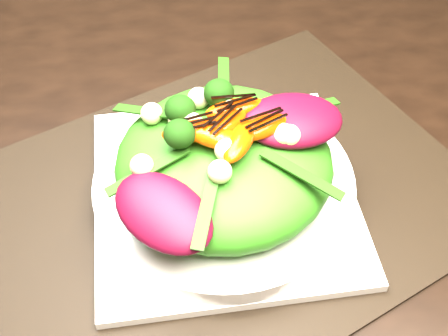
{
  "coord_description": "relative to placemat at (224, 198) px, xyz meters",
  "views": [
    {
      "loc": [
        0.21,
        -0.4,
        1.23
      ],
      "look_at": [
        0.25,
        -0.02,
        0.8
      ],
      "focal_mm": 48.0,
      "sensor_mm": 36.0,
      "label": 1
    }
  ],
  "objects": [
    {
      "name": "placemat",
      "position": [
        0.0,
        0.0,
        0.0
      ],
      "size": [
        0.59,
        0.53,
        0.0
      ],
      "primitive_type": "cube",
      "rotation": [
        0.0,
        0.0,
        0.43
      ],
      "color": "black",
      "rests_on": "dining_table"
    },
    {
      "name": "lettuce_mound",
      "position": [
        0.0,
        -0.0,
        0.05
      ],
      "size": [
        0.25,
        0.25,
        0.07
      ],
      "primitive_type": "ellipsoid",
      "rotation": [
        0.0,
        0.0,
        0.27
      ],
      "color": "#337C17",
      "rests_on": "salad_bowl"
    },
    {
      "name": "macadamia_nut",
      "position": [
        0.02,
        -0.03,
        0.1
      ],
      "size": [
        0.03,
        0.03,
        0.02
      ],
      "primitive_type": "sphere",
      "rotation": [
        0.0,
        0.0,
        0.27
      ],
      "color": "#FFF2B3",
      "rests_on": "lettuce_mound"
    },
    {
      "name": "balsamic_drizzle",
      "position": [
        -0.02,
        0.02,
        0.1
      ],
      "size": [
        0.04,
        0.01,
        0.0
      ],
      "primitive_type": "cube",
      "rotation": [
        0.0,
        0.0,
        0.21
      ],
      "color": "black",
      "rests_on": "orange_segment"
    },
    {
      "name": "salad_bowl",
      "position": [
        0.0,
        -0.0,
        0.02
      ],
      "size": [
        0.27,
        0.27,
        0.02
      ],
      "primitive_type": "cylinder",
      "rotation": [
        0.0,
        0.0,
        0.04
      ],
      "color": "silver",
      "rests_on": "plate_base"
    },
    {
      "name": "broccoli_floret",
      "position": [
        -0.06,
        0.03,
        0.1
      ],
      "size": [
        0.05,
        0.05,
        0.04
      ],
      "primitive_type": "sphere",
      "rotation": [
        0.0,
        0.0,
        0.3
      ],
      "color": "black",
      "rests_on": "lettuce_mound"
    },
    {
      "name": "radicchio_leaf",
      "position": [
        0.07,
        0.01,
        0.09
      ],
      "size": [
        0.1,
        0.07,
        0.02
      ],
      "primitive_type": "ellipsoid",
      "rotation": [
        0.0,
        0.0,
        0.12
      ],
      "color": "#490718",
      "rests_on": "lettuce_mound"
    },
    {
      "name": "plate_base",
      "position": [
        0.0,
        -0.0,
        0.01
      ],
      "size": [
        0.26,
        0.26,
        0.01
      ],
      "primitive_type": "cube",
      "rotation": [
        0.0,
        0.0,
        0.03
      ],
      "color": "white",
      "rests_on": "placemat"
    },
    {
      "name": "orange_segment",
      "position": [
        -0.02,
        0.02,
        0.09
      ],
      "size": [
        0.06,
        0.03,
        0.01
      ],
      "primitive_type": "ellipsoid",
      "rotation": [
        0.0,
        0.0,
        0.21
      ],
      "color": "red",
      "rests_on": "lettuce_mound"
    }
  ]
}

